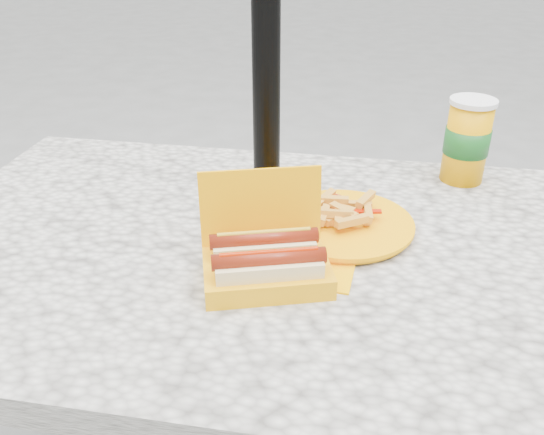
% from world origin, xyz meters
% --- Properties ---
extents(picnic_table, '(1.20, 0.80, 0.75)m').
position_xyz_m(picnic_table, '(0.00, 0.00, 0.64)').
color(picnic_table, beige).
rests_on(picnic_table, ground).
extents(umbrella_pole, '(0.05, 0.05, 2.20)m').
position_xyz_m(umbrella_pole, '(0.00, 0.16, 1.10)').
color(umbrella_pole, black).
rests_on(umbrella_pole, ground).
extents(hotdog_box, '(0.22, 0.19, 0.16)m').
position_xyz_m(hotdog_box, '(0.05, -0.11, 0.79)').
color(hotdog_box, '#FFA300').
rests_on(hotdog_box, picnic_table).
extents(fries_plate, '(0.30, 0.32, 0.05)m').
position_xyz_m(fries_plate, '(0.15, 0.06, 0.76)').
color(fries_plate, '#FFB400').
rests_on(fries_plate, picnic_table).
extents(soda_cup, '(0.09, 0.09, 0.17)m').
position_xyz_m(soda_cup, '(0.38, 0.32, 0.84)').
color(soda_cup, '#FFA500').
rests_on(soda_cup, picnic_table).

